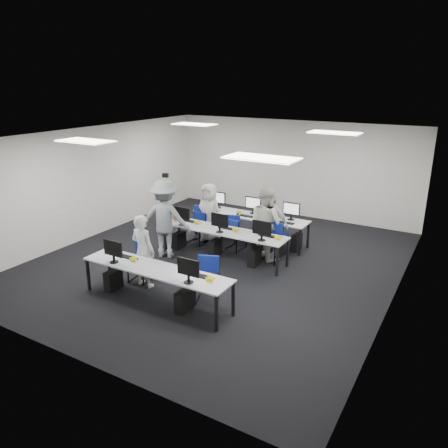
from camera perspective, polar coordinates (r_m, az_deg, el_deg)
The scene contains 23 objects.
room at distance 10.14m, azimuth -0.63°, elevation 2.99°, with size 9.00×9.02×3.00m.
ceiling_panels at distance 9.85m, azimuth -0.66°, elevation 11.35°, with size 5.20×4.60×0.02m.
desk_front at distance 8.57m, azimuth -8.92°, elevation -6.06°, with size 3.20×0.70×0.73m.
desk_mid at distance 10.55m, azimuth -0.06°, elevation -1.05°, with size 3.20×0.70×0.73m.
desk_back at distance 11.72m, azimuth 3.40°, elevation 0.93°, with size 3.20×0.70×0.73m.
equipment_front at distance 8.80m, azimuth -9.87°, elevation -7.74°, with size 2.51×0.41×1.19m.
equipment_mid at distance 10.74m, azimuth -0.99°, elevation -2.53°, with size 2.91×0.41×1.19m.
equipment_back at distance 11.75m, azimuth 4.24°, elevation -0.69°, with size 2.91×0.41×1.19m.
chair_0 at distance 9.73m, azimuth -10.85°, elevation -5.81°, with size 0.47×0.50×0.83m.
chair_1 at distance 8.72m, azimuth -2.21°, elevation -8.28°, with size 0.58×0.60×0.89m.
chair_2 at distance 11.73m, azimuth -3.47°, elevation -0.99°, with size 0.49×0.53×0.97m.
chair_3 at distance 11.22m, azimuth 0.87°, elevation -2.02°, with size 0.55×0.58×0.87m.
chair_4 at distance 10.62m, azimuth 6.16°, elevation -3.27°, with size 0.45×0.50×0.92m.
chair_5 at distance 11.90m, azimuth -2.57°, elevation -0.89°, with size 0.45×0.48×0.83m.
chair_6 at distance 11.33m, azimuth 1.62°, elevation -1.93°, with size 0.43×0.46×0.81m.
chair_7 at distance 11.02m, azimuth 6.80°, elevation -2.41°, with size 0.52×0.56×0.95m.
handbag at distance 11.31m, azimuth -6.21°, elevation 1.28°, with size 0.38×0.24×0.31m, color #9D8851.
student_0 at distance 9.27m, azimuth -10.51°, elevation -3.48°, with size 0.57×0.38×1.58m, color #B8B6AE.
student_1 at distance 10.57m, azimuth 5.51°, elevation 0.13°, with size 0.87×0.68×1.79m, color #B8B6AE.
student_2 at distance 11.69m, azimuth -1.94°, elevation 1.49°, with size 0.78×0.50×1.59m, color #B8B6AE.
student_3 at distance 10.74m, azimuth 6.02°, elevation -0.08°, with size 0.95×0.39×1.61m, color #B8B6AE.
photographer at distance 10.68m, azimuth -7.72°, elevation 0.68°, with size 1.26×0.72×1.94m, color gray.
dslr_camera at distance 10.58m, azimuth -7.67°, elevation 6.33°, with size 0.14×0.18×0.10m, color black.
Camera 1 is at (5.02, -8.38, 4.21)m, focal length 35.00 mm.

